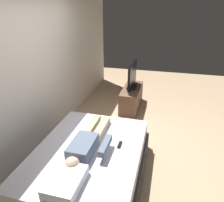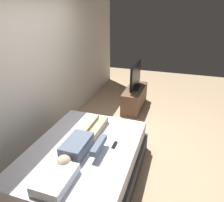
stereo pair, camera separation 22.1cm
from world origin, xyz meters
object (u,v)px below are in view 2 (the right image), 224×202
(bed, at_px, (84,164))
(person, at_px, (82,141))
(tv, at_px, (136,77))
(pillow, at_px, (56,179))
(tv_stand, at_px, (135,98))
(remote, at_px, (115,145))

(bed, distance_m, person, 0.36)
(tv, bearing_deg, pillow, 177.15)
(person, height_order, tv_stand, person)
(person, xyz_separation_m, tv_stand, (2.45, -0.17, -0.37))
(bed, bearing_deg, pillow, 180.00)
(pillow, distance_m, remote, 0.92)
(person, height_order, remote, person)
(tv_stand, distance_m, tv, 0.53)
(tv, bearing_deg, tv_stand, 0.00)
(bed, xyz_separation_m, tv, (2.48, -0.16, 0.52))
(bed, relative_size, tv, 2.22)
(person, xyz_separation_m, remote, (0.15, -0.40, -0.07))
(bed, height_order, person, person)
(pillow, relative_size, tv_stand, 0.44)
(bed, relative_size, remote, 13.02)
(pillow, height_order, remote, pillow)
(pillow, distance_m, person, 0.69)
(person, height_order, tv, tv)
(bed, bearing_deg, person, 27.67)
(tv_stand, xyz_separation_m, tv, (-0.00, 0.00, 0.53))
(remote, bearing_deg, person, 110.47)
(bed, xyz_separation_m, remote, (0.18, -0.39, 0.29))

